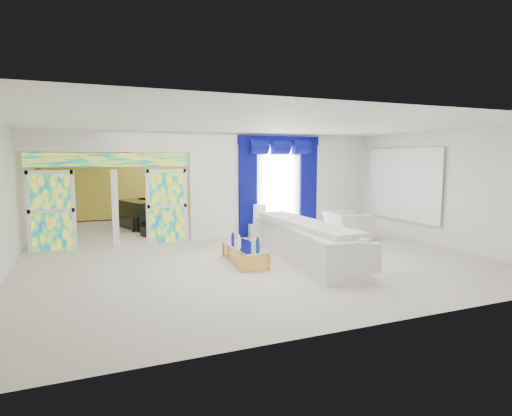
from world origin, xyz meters
name	(u,v)px	position (x,y,z in m)	size (l,w,h in m)	color
floor	(228,245)	(0.00, 0.00, 0.00)	(12.00, 12.00, 0.00)	#B7AF9E
dividing_wall	(285,185)	(2.15, 1.00, 1.50)	(5.70, 0.18, 3.00)	white
dividing_header	(109,141)	(-2.85, 1.00, 2.73)	(4.30, 0.18, 0.55)	white
stained_panel_left	(51,211)	(-4.28, 1.00, 1.00)	(0.95, 0.04, 2.00)	#994C3F
stained_panel_right	(167,206)	(-1.42, 1.00, 1.00)	(0.95, 0.04, 2.00)	#994C3F
stained_transom	(110,160)	(-2.85, 1.00, 2.25)	(4.00, 0.05, 0.35)	#994C3F
window_pane	(279,187)	(1.90, 0.90, 1.45)	(1.00, 0.02, 2.30)	white
blue_drape_left	(248,189)	(0.90, 0.87, 1.40)	(0.55, 0.10, 2.80)	#04044B
blue_drape_right	(308,187)	(2.90, 0.87, 1.40)	(0.55, 0.10, 2.80)	#04044B
blue_pelmet	(279,140)	(1.90, 0.87, 2.82)	(2.60, 0.12, 0.25)	#04044B
wall_mirror	(403,184)	(4.94, -1.00, 1.55)	(0.04, 2.70, 1.90)	white
gold_curtains	(179,179)	(0.00, 5.90, 1.50)	(9.70, 0.12, 2.90)	gold
white_sofa	(305,243)	(1.04, -2.32, 0.39)	(0.87, 4.08, 0.78)	silver
coffee_table	(245,255)	(-0.31, -2.02, 0.18)	(0.54, 1.63, 0.36)	gold
console_table	(269,231)	(1.44, 0.55, 0.19)	(1.16, 0.37, 0.39)	silver
table_lamp	(260,215)	(1.14, 0.55, 0.68)	(0.36, 0.36, 0.58)	white
armchair	(347,226)	(3.36, -0.54, 0.38)	(1.18, 1.03, 0.77)	silver
grand_piano	(148,214)	(-1.56, 3.79, 0.45)	(1.37, 1.79, 0.91)	black
piano_bench	(156,230)	(-1.56, 2.19, 0.14)	(0.84, 0.33, 0.28)	black
tv_console	(48,226)	(-4.49, 2.80, 0.36)	(0.50, 0.45, 0.73)	#A47E52
chandelier	(123,147)	(-2.30, 3.40, 2.65)	(0.60, 0.60, 0.60)	gold
decanters	(247,243)	(-0.28, -2.10, 0.45)	(0.23, 1.26, 0.25)	navy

